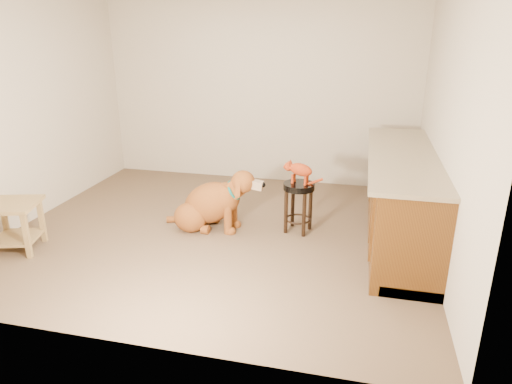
% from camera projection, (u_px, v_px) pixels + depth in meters
% --- Properties ---
extents(floor, '(4.50, 4.00, 0.01)m').
position_uv_depth(floor, '(218.00, 231.00, 5.11)').
color(floor, brown).
rests_on(floor, ground).
extents(room_shell, '(4.54, 4.04, 2.62)m').
position_uv_depth(room_shell, '(213.00, 78.00, 4.55)').
color(room_shell, '#C3B59D').
rests_on(room_shell, ground).
extents(cabinet_run, '(0.70, 2.56, 0.94)m').
position_uv_depth(cabinet_run, '(401.00, 200.00, 4.82)').
color(cabinet_run, '#4C2A0D').
rests_on(cabinet_run, ground).
extents(padded_stool, '(0.34, 0.34, 0.56)m').
position_uv_depth(padded_stool, '(299.00, 197.00, 5.00)').
color(padded_stool, black).
rests_on(padded_stool, ground).
extents(wood_stool, '(0.43, 0.43, 0.69)m').
position_uv_depth(wood_stool, '(389.00, 186.00, 5.49)').
color(wood_stool, brown).
rests_on(wood_stool, ground).
extents(side_table, '(0.61, 0.61, 0.51)m').
position_uv_depth(side_table, '(14.00, 219.00, 4.59)').
color(side_table, olive).
rests_on(side_table, ground).
extents(golden_retriever, '(1.20, 0.60, 0.76)m').
position_uv_depth(golden_retriever, '(211.00, 204.00, 5.12)').
color(golden_retriever, brown).
rests_on(golden_retriever, ground).
extents(tabby_kitten, '(0.45, 0.18, 0.28)m').
position_uv_depth(tabby_kitten, '(299.00, 170.00, 4.90)').
color(tabby_kitten, maroon).
rests_on(tabby_kitten, padded_stool).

